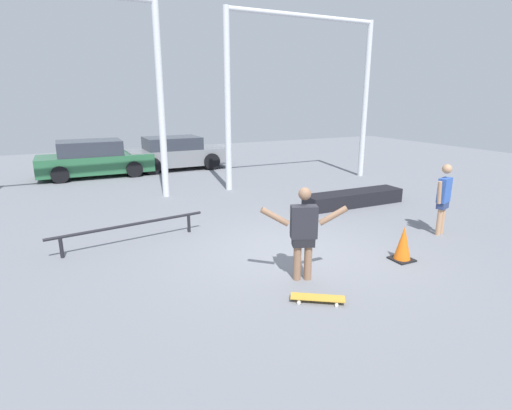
{
  "coord_description": "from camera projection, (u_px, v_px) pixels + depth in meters",
  "views": [
    {
      "loc": [
        -3.78,
        -6.2,
        2.94
      ],
      "look_at": [
        -0.16,
        1.18,
        0.7
      ],
      "focal_mm": 28.0,
      "sensor_mm": 36.0,
      "label": 1
    }
  ],
  "objects": [
    {
      "name": "canopy_support_right",
      "position": [
        303.0,
        82.0,
        13.34
      ],
      "size": [
        5.66,
        0.2,
        5.52
      ],
      "color": "silver",
      "rests_on": "ground_plane"
    },
    {
      "name": "bystander",
      "position": [
        444.0,
        196.0,
        8.6
      ],
      "size": [
        0.63,
        0.26,
        1.56
      ],
      "rotation": [
        0.0,
        0.0,
        3.44
      ],
      "color": "tan",
      "rests_on": "ground_plane"
    },
    {
      "name": "grind_rail",
      "position": [
        130.0,
        227.0,
        8.17
      ],
      "size": [
        3.17,
        0.53,
        0.44
      ],
      "rotation": [
        0.0,
        0.0,
        0.15
      ],
      "color": "black",
      "rests_on": "ground_plane"
    },
    {
      "name": "canopy_support_left",
      "position": [
        52.0,
        78.0,
        10.14
      ],
      "size": [
        5.66,
        0.2,
        5.52
      ],
      "color": "silver",
      "rests_on": "ground_plane"
    },
    {
      "name": "parked_car_grey",
      "position": [
        175.0,
        153.0,
        16.66
      ],
      "size": [
        4.01,
        1.98,
        1.34
      ],
      "rotation": [
        0.0,
        0.0,
        0.02
      ],
      "color": "slate",
      "rests_on": "ground_plane"
    },
    {
      "name": "parked_car_green",
      "position": [
        94.0,
        159.0,
        15.13
      ],
      "size": [
        4.11,
        1.95,
        1.36
      ],
      "rotation": [
        0.0,
        0.0,
        -0.01
      ],
      "color": "#28603D",
      "rests_on": "ground_plane"
    },
    {
      "name": "skateboarder",
      "position": [
        304.0,
        230.0,
        6.43
      ],
      "size": [
        1.34,
        0.63,
        1.57
      ],
      "rotation": [
        0.0,
        0.0,
        -0.39
      ],
      "color": "#8C664C",
      "rests_on": "ground_plane"
    },
    {
      "name": "traffic_cone",
      "position": [
        403.0,
        244.0,
        7.35
      ],
      "size": [
        0.38,
        0.38,
        0.66
      ],
      "color": "black",
      "rests_on": "ground_plane"
    },
    {
      "name": "grind_box",
      "position": [
        353.0,
        198.0,
        11.15
      ],
      "size": [
        2.99,
        0.71,
        0.39
      ],
      "primitive_type": "cube",
      "rotation": [
        0.0,
        0.0,
        -0.01
      ],
      "color": "black",
      "rests_on": "ground_plane"
    },
    {
      "name": "skateboard",
      "position": [
        318.0,
        298.0,
        5.91
      ],
      "size": [
        0.78,
        0.62,
        0.08
      ],
      "rotation": [
        0.0,
        0.0,
        -0.59
      ],
      "color": "gold",
      "rests_on": "ground_plane"
    },
    {
      "name": "ground_plane",
      "position": [
        290.0,
        253.0,
        7.75
      ],
      "size": [
        36.0,
        36.0,
        0.0
      ],
      "primitive_type": "plane",
      "color": "slate"
    }
  ]
}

